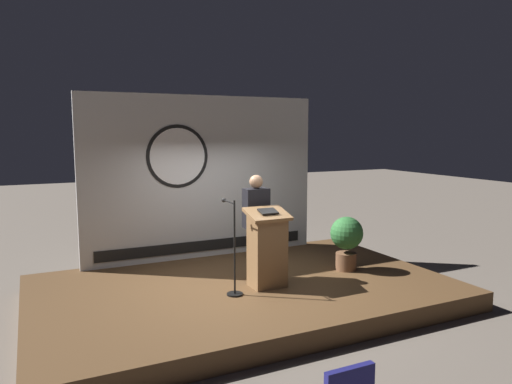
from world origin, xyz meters
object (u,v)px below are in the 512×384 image
at_px(podium, 267,249).
at_px(microphone_stand, 233,261).
at_px(potted_plant, 347,238).
at_px(speaker_person, 256,226).

height_order(podium, microphone_stand, microphone_stand).
distance_m(microphone_stand, potted_plant, 2.26).
bearing_deg(podium, microphone_stand, -171.44).
distance_m(podium, speaker_person, 0.55).
relative_size(podium, speaker_person, 0.72).
bearing_deg(microphone_stand, speaker_person, 41.33).
height_order(podium, potted_plant, podium).
distance_m(speaker_person, microphone_stand, 0.94).
xyz_separation_m(podium, microphone_stand, (-0.61, -0.09, -0.10)).
distance_m(podium, potted_plant, 1.65).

